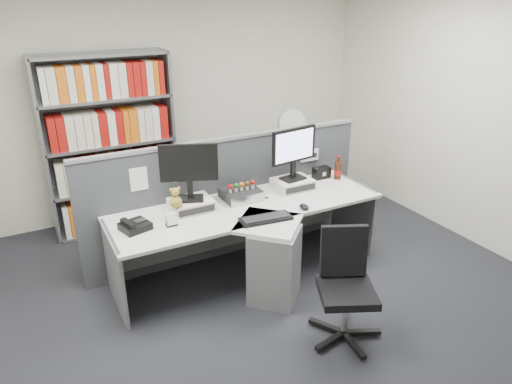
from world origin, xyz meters
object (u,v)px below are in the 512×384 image
desk_calendar (171,220)px  office_chair (345,282)px  mouse (304,207)px  monitor_left (189,167)px  monitor_right (294,149)px  shelving_unit (110,147)px  keyboard (266,219)px  desktop_pc (241,194)px  desk_phone (135,226)px  filing_cabinet (290,180)px  speaker (321,173)px  cola_bottle (338,170)px  desk_fan (291,126)px  desk (259,240)px

desk_calendar → office_chair: 1.54m
mouse → monitor_left: bearing=152.9°
monitor_left → office_chair: size_ratio=0.60×
monitor_right → shelving_unit: (-1.50, 1.46, -0.16)m
keyboard → office_chair: bearing=-72.4°
keyboard → office_chair: (0.26, -0.82, -0.26)m
desktop_pc → desk_phone: 1.10m
monitor_right → desk_phone: 1.72m
monitor_right → desktop_pc: monitor_right is taller
monitor_right → mouse: monitor_right is taller
filing_cabinet → mouse: bearing=-117.4°
monitor_left → desk_phone: 0.70m
filing_cabinet → office_chair: office_chair is taller
monitor_left → speaker: 1.57m
keyboard → filing_cabinet: keyboard is taller
keyboard → cola_bottle: (1.17, 0.52, 0.08)m
filing_cabinet → monitor_right: bearing=-120.7°
mouse → office_chair: office_chair is taller
mouse → desk_fan: bearing=62.6°
monitor_right → speaker: 0.57m
desktop_pc → desk_fan: size_ratio=0.62×
desk_calendar → filing_cabinet: desk_calendar is taller
monitor_right → desk_calendar: 1.43m
desk → speaker: (1.03, 0.49, 0.33)m
filing_cabinet → office_chair: (-0.94, -2.35, 0.13)m
monitor_left → desk_phone: (-0.57, -0.15, -0.38)m
shelving_unit → desk: bearing=-64.0°
monitor_left → filing_cabinet: 2.13m
desktop_pc → mouse: 0.64m
desk → speaker: bearing=25.4°
mouse → monitor_right: bearing=70.3°
desk → desk_calendar: size_ratio=22.53×
cola_bottle → desk_fan: 1.04m
desk_calendar → shelving_unit: shelving_unit is taller
speaker → monitor_left: bearing=-176.1°
keyboard → shelving_unit: (-0.90, 1.98, 0.24)m
monitor_left → cola_bottle: bearing=0.1°
desktop_pc → desk_phone: bearing=-171.2°
monitor_right → shelving_unit: size_ratio=0.27×
cola_bottle → desk_calendar: bearing=-173.2°
monitor_left → office_chair: (0.76, -1.33, -0.66)m
desk → monitor_left: 0.93m
keyboard → desk_phone: 1.13m
desk_phone → monitor_left: bearing=15.3°
monitor_left → monitor_right: bearing=-0.0°
desk → shelving_unit: 2.12m
keyboard → cola_bottle: cola_bottle is taller
mouse → filing_cabinet: mouse is taller
keyboard → cola_bottle: 1.28m
shelving_unit → filing_cabinet: size_ratio=2.86×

